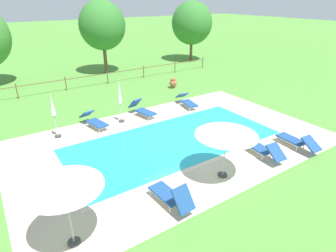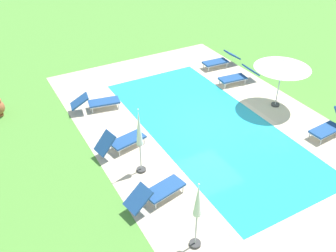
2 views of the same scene
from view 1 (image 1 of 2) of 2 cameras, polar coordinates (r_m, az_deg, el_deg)
name	(u,v)px [view 1 (image 1 of 2)]	position (r m, az deg, el deg)	size (l,w,h in m)	color
ground_plane	(174,141)	(13.70, 1.14, -3.01)	(160.00, 160.00, 0.00)	#518E38
pool_deck_paving	(174,141)	(13.70, 1.14, -3.00)	(14.82, 9.21, 0.01)	beige
swimming_pool_water	(174,141)	(13.70, 1.14, -3.00)	(10.19, 4.58, 0.01)	#23A8C1
pool_coping_rim	(174,141)	(13.70, 1.14, -2.98)	(10.67, 5.06, 0.01)	beige
sun_lounger_north_near_steps	(142,110)	(16.48, -5.21, 3.32)	(0.96, 1.99, 0.94)	navy
sun_lounger_north_mid	(263,149)	(12.93, 18.62, -4.38)	(0.79, 2.06, 0.82)	navy
sun_lounger_north_far	(94,121)	(15.50, -14.70, 1.06)	(0.99, 2.09, 0.82)	navy
sun_lounger_north_end	(171,196)	(9.59, 0.55, -13.87)	(0.73, 1.86, 1.01)	navy
sun_lounger_south_near_corner	(187,101)	(17.91, 3.87, 5.06)	(0.96, 2.11, 0.78)	navy
sun_lounger_south_mid	(296,141)	(14.22, 24.53, -2.71)	(0.72, 2.07, 0.77)	navy
patio_umbrella_open_foreground	(63,182)	(7.74, -20.49, -10.52)	(2.07, 2.07, 2.35)	#383838
patio_umbrella_open_by_bench	(227,131)	(10.43, 11.77, -0.99)	(2.31, 2.31, 2.17)	#383838
patio_umbrella_closed_row_west	(120,95)	(15.42, -9.73, 6.11)	(0.32, 0.32, 2.47)	#383838
patio_umbrella_closed_row_mid_west	(53,110)	(14.55, -22.18, 2.97)	(0.32, 0.32, 2.25)	#383838
terracotta_urn_near_fence	(173,83)	(21.63, 1.03, 8.69)	(0.55, 0.55, 0.73)	#A85B38
perimeter_fence	(87,78)	(22.62, -16.00, 9.25)	(22.94, 0.08, 1.05)	brown
tree_west_mid	(192,23)	(31.19, 4.86, 20.02)	(4.18, 4.18, 6.03)	brown
tree_east_mid	(102,25)	(26.30, -13.14, 19.18)	(3.95, 3.95, 6.19)	brown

